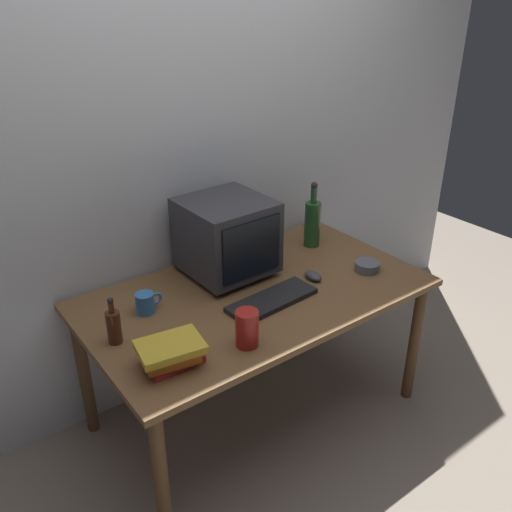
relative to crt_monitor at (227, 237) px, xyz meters
name	(u,v)px	position (x,y,z in m)	size (l,w,h in m)	color
ground_plane	(256,411)	(0.01, -0.22, -0.91)	(6.00, 6.00, 0.00)	gray
back_wall	(193,151)	(0.01, 0.28, 0.34)	(4.00, 0.08, 2.50)	silver
desk	(256,306)	(0.01, -0.22, -0.27)	(1.55, 0.88, 0.71)	brown
crt_monitor	(227,237)	(0.00, 0.00, 0.00)	(0.39, 0.40, 0.37)	#333338
keyboard	(273,300)	(0.01, -0.34, -0.18)	(0.42, 0.15, 0.02)	black
computer_mouse	(313,276)	(0.29, -0.29, -0.17)	(0.06, 0.10, 0.04)	#3F3F47
bottle_tall	(312,222)	(0.53, -0.01, -0.06)	(0.08, 0.08, 0.35)	#1E4C23
bottle_short	(114,326)	(-0.66, -0.20, -0.12)	(0.06, 0.06, 0.20)	#472314
book_stack	(171,353)	(-0.56, -0.46, -0.14)	(0.26, 0.20, 0.10)	red
mug	(146,303)	(-0.47, -0.08, -0.15)	(0.12, 0.08, 0.09)	#3370B2
cd_spindle	(367,266)	(0.56, -0.38, -0.17)	(0.12, 0.12, 0.04)	#595B66
metal_canister	(247,329)	(-0.26, -0.52, -0.12)	(0.09, 0.09, 0.15)	#A51E19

